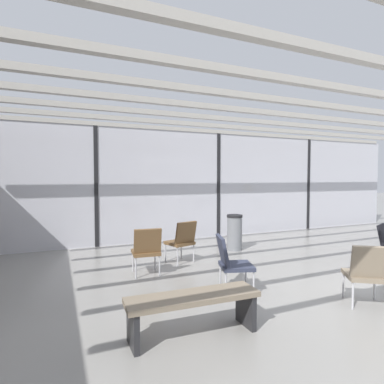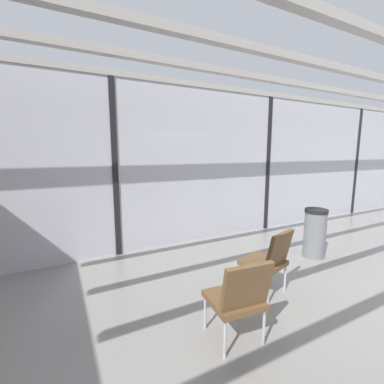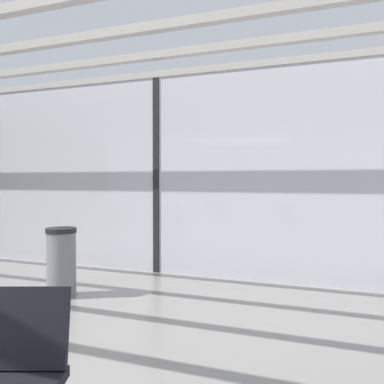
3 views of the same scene
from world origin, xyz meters
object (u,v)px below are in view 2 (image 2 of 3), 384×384
(parked_airplane, at_px, (175,150))
(lounge_chair_5, at_px, (239,295))
(trash_bin, at_px, (315,233))
(lounge_chair_2, at_px, (269,258))

(parked_airplane, distance_m, lounge_chair_5, 8.13)
(lounge_chair_5, height_order, trash_bin, lounge_chair_5)
(lounge_chair_5, bearing_deg, parked_airplane, -103.98)
(lounge_chair_2, bearing_deg, lounge_chair_5, 14.03)
(parked_airplane, height_order, lounge_chair_5, parked_airplane)
(lounge_chair_5, xyz_separation_m, trash_bin, (2.48, 1.06, -0.06))
(parked_airplane, relative_size, lounge_chair_5, 13.17)
(parked_airplane, relative_size, lounge_chair_2, 13.17)
(parked_airplane, bearing_deg, lounge_chair_5, -109.79)
(parked_airplane, bearing_deg, lounge_chair_2, -104.51)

